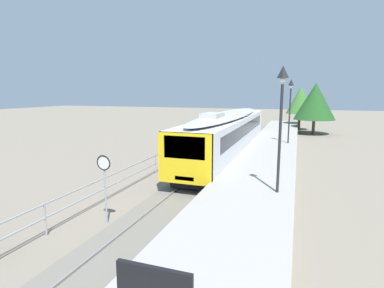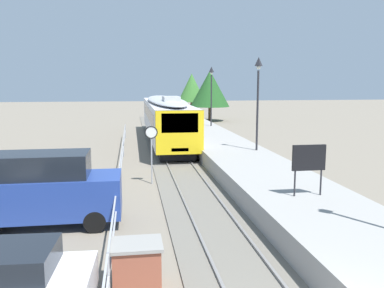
% 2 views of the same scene
% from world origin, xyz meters
% --- Properties ---
extents(ground_plane, '(160.00, 160.00, 0.00)m').
position_xyz_m(ground_plane, '(-3.00, 22.00, 0.00)').
color(ground_plane, slate).
extents(track_rails, '(3.20, 60.00, 0.14)m').
position_xyz_m(track_rails, '(0.00, 22.00, 0.03)').
color(track_rails, '#6B665B').
rests_on(track_rails, ground).
extents(commuter_train, '(2.82, 20.28, 3.74)m').
position_xyz_m(commuter_train, '(0.00, 27.53, 2.15)').
color(commuter_train, silver).
rests_on(commuter_train, track_rails).
extents(station_platform, '(3.90, 60.00, 0.90)m').
position_xyz_m(station_platform, '(3.25, 22.00, 0.45)').
color(station_platform, '#999691').
rests_on(station_platform, ground).
extents(platform_lamp_mid_platform, '(0.34, 0.34, 5.35)m').
position_xyz_m(platform_lamp_mid_platform, '(4.47, 17.10, 4.62)').
color(platform_lamp_mid_platform, '#232328').
rests_on(platform_lamp_mid_platform, station_platform).
extents(platform_lamp_far_end, '(0.34, 0.34, 5.35)m').
position_xyz_m(platform_lamp_far_end, '(4.47, 30.70, 4.62)').
color(platform_lamp_far_end, '#232328').
rests_on(platform_lamp_far_end, station_platform).
extents(platform_notice_board, '(1.20, 0.08, 1.80)m').
position_xyz_m(platform_notice_board, '(3.29, 7.60, 2.19)').
color(platform_notice_board, '#232328').
rests_on(platform_notice_board, station_platform).
extents(speed_limit_sign, '(0.61, 0.10, 2.81)m').
position_xyz_m(speed_limit_sign, '(-1.83, 13.60, 2.12)').
color(speed_limit_sign, '#9EA0A5').
rests_on(speed_limit_sign, ground).
extents(brick_utility_cabinet, '(1.21, 0.99, 1.13)m').
position_xyz_m(brick_utility_cabinet, '(-2.69, 3.71, 0.57)').
color(brick_utility_cabinet, brown).
rests_on(brick_utility_cabinet, ground).
extents(carpark_fence, '(0.06, 36.06, 1.25)m').
position_xyz_m(carpark_fence, '(-3.30, 12.00, 0.91)').
color(carpark_fence, '#9EA0A5').
rests_on(carpark_fence, ground).
extents(parked_van_blue, '(4.91, 1.97, 2.51)m').
position_xyz_m(parked_van_blue, '(-5.68, 8.39, 1.29)').
color(parked_van_blue, navy).
rests_on(parked_van_blue, ground).
extents(tree_behind_carpark, '(4.95, 4.95, 6.36)m').
position_xyz_m(tree_behind_carpark, '(7.05, 44.56, 4.09)').
color(tree_behind_carpark, brown).
rests_on(tree_behind_carpark, ground).
extents(tree_behind_station_far, '(3.72, 3.72, 6.05)m').
position_xyz_m(tree_behind_station_far, '(5.35, 48.60, 4.15)').
color(tree_behind_station_far, brown).
rests_on(tree_behind_station_far, ground).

